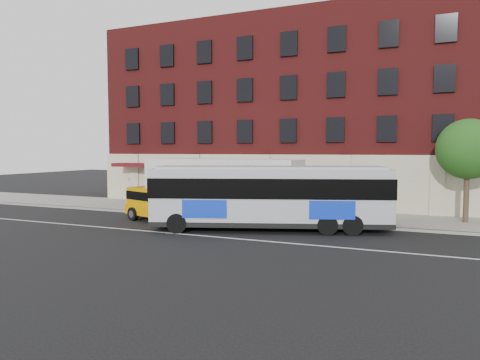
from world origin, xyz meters
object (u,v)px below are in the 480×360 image
at_px(shipping_container, 220,187).
at_px(street_tree, 469,151).
at_px(city_bus, 270,195).
at_px(yellow_suv, 160,202).
at_px(sign_pole, 129,192).

bearing_deg(shipping_container, street_tree, 7.23).
bearing_deg(city_bus, yellow_suv, 177.59).
distance_m(sign_pole, yellow_suv, 4.94).
distance_m(yellow_suv, shipping_container, 4.59).
distance_m(city_bus, yellow_suv, 7.42).
height_order(sign_pole, shipping_container, shipping_container).
xyz_separation_m(sign_pole, city_bus, (11.63, -2.80, 0.53)).
relative_size(sign_pole, yellow_suv, 0.44).
bearing_deg(shipping_container, yellow_suv, -121.36).
xyz_separation_m(yellow_suv, shipping_container, (2.36, 3.87, 0.71)).
relative_size(sign_pole, shipping_container, 0.21).
distance_m(city_bus, shipping_container, 6.53).
relative_size(street_tree, city_bus, 0.47).
bearing_deg(shipping_container, city_bus, -39.88).
xyz_separation_m(city_bus, shipping_container, (-5.01, 4.18, -0.06)).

